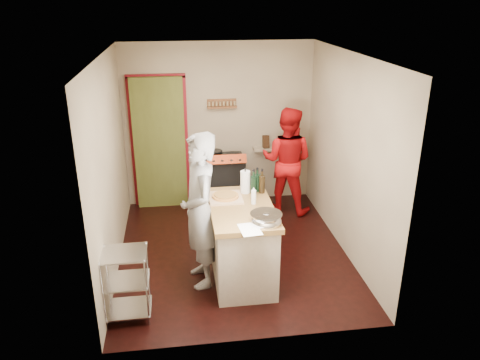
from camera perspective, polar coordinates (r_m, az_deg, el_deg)
name	(u,v)px	position (r m, az deg, el deg)	size (l,w,h in m)	color
floor	(233,251)	(6.42, -0.87, -8.70)	(3.50, 3.50, 0.00)	black
back_wall	(179,136)	(7.58, -7.43, 5.33)	(3.00, 0.44, 2.60)	tan
left_wall	(110,167)	(5.89, -15.60, 1.55)	(0.04, 3.50, 2.60)	tan
right_wall	(347,156)	(6.22, 12.93, 2.89)	(0.04, 3.50, 2.60)	tan
ceiling	(232,54)	(5.57, -1.03, 15.13)	(3.00, 3.50, 0.02)	white
stove	(225,182)	(7.50, -1.87, -0.20)	(0.60, 0.63, 1.00)	black
wire_shelving	(126,282)	(5.17, -13.71, -11.95)	(0.48, 0.40, 0.80)	silver
island	(242,241)	(5.66, 0.26, -7.39)	(0.75, 1.36, 1.26)	beige
person_stripe	(200,211)	(5.40, -4.89, -3.81)	(0.68, 0.45, 1.86)	silver
person_red	(287,161)	(7.31, 5.73, 2.37)	(0.82, 0.64, 1.68)	#AE0B0E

